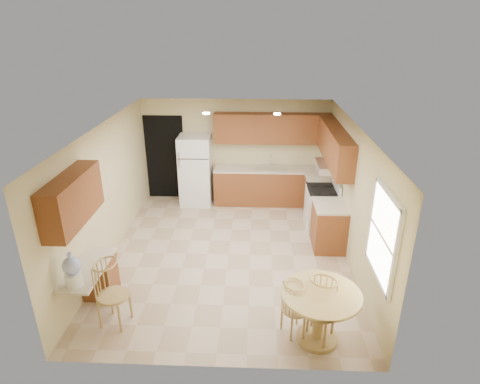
{
  "coord_description": "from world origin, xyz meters",
  "views": [
    {
      "loc": [
        0.48,
        -6.65,
        4.16
      ],
      "look_at": [
        0.21,
        0.3,
        1.19
      ],
      "focal_mm": 30.0,
      "sensor_mm": 36.0,
      "label": 1
    }
  ],
  "objects_px": {
    "stove": "(322,208)",
    "chair_desk": "(110,292)",
    "chair_table_b": "(321,310)",
    "water_crock": "(73,271)",
    "chair_table_a": "(296,307)",
    "dining_table": "(320,309)",
    "refrigerator": "(196,170)"
  },
  "relations": [
    {
      "from": "stove",
      "to": "chair_desk",
      "type": "relative_size",
      "value": 1.07
    },
    {
      "from": "chair_table_b",
      "to": "refrigerator",
      "type": "bearing_deg",
      "value": -33.43
    },
    {
      "from": "refrigerator",
      "to": "chair_table_a",
      "type": "xyz_separation_m",
      "value": [
        2.03,
        -4.54,
        -0.34
      ]
    },
    {
      "from": "chair_table_a",
      "to": "water_crock",
      "type": "bearing_deg",
      "value": -117.7
    },
    {
      "from": "chair_table_b",
      "to": "water_crock",
      "type": "relative_size",
      "value": 1.86
    },
    {
      "from": "refrigerator",
      "to": "dining_table",
      "type": "bearing_deg",
      "value": -62.94
    },
    {
      "from": "refrigerator",
      "to": "water_crock",
      "type": "distance_m",
      "value": 4.64
    },
    {
      "from": "chair_table_b",
      "to": "water_crock",
      "type": "xyz_separation_m",
      "value": [
        -3.4,
        0.17,
        0.42
      ]
    },
    {
      "from": "chair_table_a",
      "to": "chair_table_b",
      "type": "distance_m",
      "value": 0.36
    },
    {
      "from": "chair_desk",
      "to": "dining_table",
      "type": "bearing_deg",
      "value": 99.25
    },
    {
      "from": "refrigerator",
      "to": "water_crock",
      "type": "height_order",
      "value": "refrigerator"
    },
    {
      "from": "dining_table",
      "to": "chair_table_a",
      "type": "xyz_separation_m",
      "value": [
        -0.32,
        0.06,
        -0.01
      ]
    },
    {
      "from": "chair_desk",
      "to": "water_crock",
      "type": "relative_size",
      "value": 1.97
    },
    {
      "from": "refrigerator",
      "to": "water_crock",
      "type": "xyz_separation_m",
      "value": [
        -1.05,
        -4.52,
        0.16
      ]
    },
    {
      "from": "chair_table_a",
      "to": "chair_table_b",
      "type": "bearing_deg",
      "value": 36.99
    },
    {
      "from": "stove",
      "to": "chair_table_a",
      "type": "xyz_separation_m",
      "value": [
        -0.84,
        -3.32,
        0.04
      ]
    },
    {
      "from": "stove",
      "to": "chair_desk",
      "type": "height_order",
      "value": "stove"
    },
    {
      "from": "chair_table_a",
      "to": "water_crock",
      "type": "height_order",
      "value": "water_crock"
    },
    {
      "from": "dining_table",
      "to": "chair_desk",
      "type": "height_order",
      "value": "chair_desk"
    },
    {
      "from": "refrigerator",
      "to": "stove",
      "type": "bearing_deg",
      "value": -22.99
    },
    {
      "from": "chair_table_b",
      "to": "water_crock",
      "type": "bearing_deg",
      "value": 27.07
    },
    {
      "from": "dining_table",
      "to": "chair_table_b",
      "type": "relative_size",
      "value": 1.13
    },
    {
      "from": "dining_table",
      "to": "water_crock",
      "type": "bearing_deg",
      "value": 178.65
    },
    {
      "from": "stove",
      "to": "chair_table_b",
      "type": "height_order",
      "value": "stove"
    },
    {
      "from": "refrigerator",
      "to": "chair_table_b",
      "type": "distance_m",
      "value": 5.25
    },
    {
      "from": "chair_table_a",
      "to": "chair_desk",
      "type": "relative_size",
      "value": 0.82
    },
    {
      "from": "refrigerator",
      "to": "dining_table",
      "type": "xyz_separation_m",
      "value": [
        2.35,
        -4.6,
        -0.32
      ]
    },
    {
      "from": "chair_table_b",
      "to": "water_crock",
      "type": "distance_m",
      "value": 3.43
    },
    {
      "from": "chair_table_a",
      "to": "chair_table_b",
      "type": "height_order",
      "value": "chair_table_b"
    },
    {
      "from": "stove",
      "to": "water_crock",
      "type": "xyz_separation_m",
      "value": [
        -3.92,
        -3.3,
        0.54
      ]
    },
    {
      "from": "chair_table_a",
      "to": "chair_desk",
      "type": "distance_m",
      "value": 2.64
    },
    {
      "from": "chair_table_a",
      "to": "dining_table",
      "type": "bearing_deg",
      "value": 51.94
    }
  ]
}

